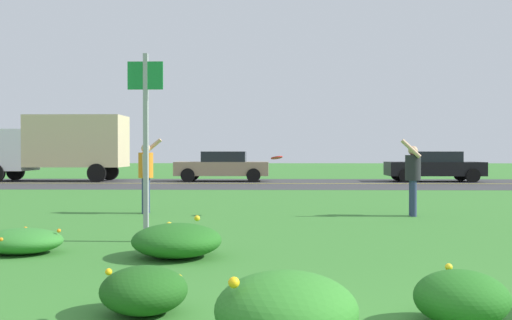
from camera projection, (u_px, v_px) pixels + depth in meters
The scene contains 15 objects.
ground_plane at pixel (310, 208), 14.85m from camera, with size 120.00×120.00×0.00m, color #387A2D.
highway_strip at pixel (293, 184), 26.51m from camera, with size 120.00×8.91×0.01m, color #38383A.
highway_center_stripe at pixel (293, 183), 26.51m from camera, with size 120.00×0.16×0.00m, color yellow.
daylily_clump_mid_center at pixel (286, 309), 4.32m from camera, with size 1.06×1.16×0.56m.
daylily_clump_mid_left at pixel (144, 290), 5.17m from camera, with size 0.77×0.77×0.45m.
daylily_clump_mid_right at pixel (461, 298), 4.83m from camera, with size 0.77×0.75×0.48m.
daylily_clump_front_left at pixel (21, 241), 8.26m from camera, with size 1.15×1.02×0.36m.
daylily_clump_front_right at pixel (177, 240), 7.97m from camera, with size 1.22×1.25×0.52m.
sign_post_near_path at pixel (146, 129), 9.31m from camera, with size 0.56×0.10×2.98m.
person_thrower_orange_shirt at pixel (146, 172), 13.65m from camera, with size 0.52×0.50×1.75m.
person_catcher_dark_shirt at pixel (413, 174), 13.07m from camera, with size 0.49×0.50×1.72m.
frisbee_red at pixel (277, 158), 13.08m from camera, with size 0.27×0.26×0.11m.
car_black_center_left at pixel (435, 166), 28.32m from camera, with size 4.50×2.00×1.45m.
car_tan_center_right at pixel (223, 166), 28.59m from camera, with size 4.50×2.00×1.45m.
box_truck_white at pixel (59, 144), 28.79m from camera, with size 6.70×2.46×3.20m.
Camera 1 is at (-0.98, -3.19, 1.43)m, focal length 41.33 mm.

